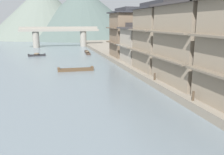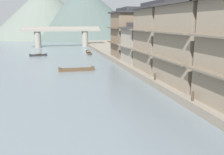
% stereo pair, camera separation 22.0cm
% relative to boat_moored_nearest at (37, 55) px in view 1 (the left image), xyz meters
% --- Properties ---
extents(riverbank_right, '(18.00, 110.00, 0.71)m').
position_rel_boat_moored_nearest_xyz_m(riverbank_right, '(22.17, -20.12, 0.10)').
color(riverbank_right, gray).
rests_on(riverbank_right, ground).
extents(boat_moored_nearest, '(3.60, 1.05, 0.69)m').
position_rel_boat_moored_nearest_xyz_m(boat_moored_nearest, '(0.00, 0.00, 0.00)').
color(boat_moored_nearest, '#232326').
rests_on(boat_moored_nearest, ground).
extents(boat_moored_third, '(1.10, 5.71, 0.66)m').
position_rel_boat_moored_nearest_xyz_m(boat_moored_third, '(10.93, 1.49, -0.04)').
color(boat_moored_third, '#423328').
rests_on(boat_moored_third, ground).
extents(boat_moored_far, '(5.20, 1.08, 0.57)m').
position_rel_boat_moored_nearest_xyz_m(boat_moored_far, '(6.12, -17.82, -0.07)').
color(boat_moored_far, brown).
rests_on(boat_moored_far, ground).
extents(house_waterfront_tall, '(7.00, 8.39, 8.74)m').
position_rel_boat_moored_nearest_xyz_m(house_waterfront_tall, '(16.91, -30.56, 4.75)').
color(house_waterfront_tall, gray).
rests_on(house_waterfront_tall, riverbank_right).
extents(house_waterfront_narrow, '(6.76, 7.20, 8.74)m').
position_rel_boat_moored_nearest_xyz_m(house_waterfront_narrow, '(16.80, -23.04, 4.75)').
color(house_waterfront_narrow, gray).
rests_on(house_waterfront_narrow, riverbank_right).
extents(house_waterfront_far, '(6.52, 6.55, 6.14)m').
position_rel_boat_moored_nearest_xyz_m(house_waterfront_far, '(16.68, -16.55, 3.46)').
color(house_waterfront_far, gray).
rests_on(house_waterfront_far, riverbank_right).
extents(house_waterfront_end, '(7.04, 6.90, 8.74)m').
position_rel_boat_moored_nearest_xyz_m(house_waterfront_end, '(16.93, -9.64, 4.76)').
color(house_waterfront_end, '#75604C').
rests_on(house_waterfront_end, riverbank_right).
extents(mooring_post_dock_mid, '(0.20, 0.20, 0.77)m').
position_rel_boat_moored_nearest_xyz_m(mooring_post_dock_mid, '(13.52, -35.96, 0.84)').
color(mooring_post_dock_mid, '#473828').
rests_on(mooring_post_dock_mid, riverbank_right).
extents(mooring_post_dock_far, '(0.20, 0.20, 0.77)m').
position_rel_boat_moored_nearest_xyz_m(mooring_post_dock_far, '(13.52, -28.65, 0.84)').
color(mooring_post_dock_far, '#473828').
rests_on(mooring_post_dock_far, riverbank_right).
extents(stone_bridge, '(22.05, 2.40, 5.75)m').
position_rel_boat_moored_nearest_xyz_m(stone_bridge, '(5.82, 18.30, 3.42)').
color(stone_bridge, gray).
rests_on(stone_bridge, ground).
extents(hill_far_west, '(57.52, 57.52, 22.20)m').
position_rel_boat_moored_nearest_xyz_m(hill_far_west, '(18.72, 60.10, 10.85)').
color(hill_far_west, '#4C5B56').
rests_on(hill_far_west, ground).
extents(hill_far_centre, '(50.49, 50.49, 23.13)m').
position_rel_boat_moored_nearest_xyz_m(hill_far_centre, '(1.13, 65.39, 11.31)').
color(hill_far_centre, slate).
rests_on(hill_far_centre, ground).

